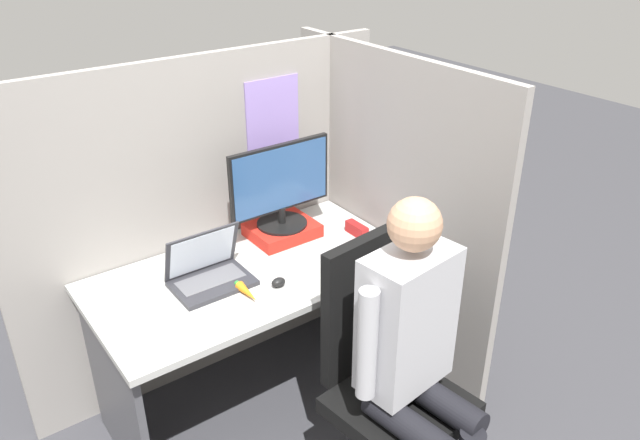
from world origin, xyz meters
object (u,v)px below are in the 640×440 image
(monitor, at_px, (281,184))
(office_chair, at_px, (385,370))
(stapler, at_px, (357,229))
(laptop, at_px, (209,273))
(paper_box, at_px, (282,230))
(carrot_toy, at_px, (247,292))
(person, at_px, (416,350))

(monitor, height_order, office_chair, monitor)
(stapler, relative_size, office_chair, 0.12)
(laptop, relative_size, office_chair, 0.30)
(paper_box, height_order, monitor, monitor)
(paper_box, distance_m, carrot_toy, 0.52)
(monitor, bearing_deg, carrot_toy, -138.61)
(paper_box, relative_size, stapler, 2.41)
(office_chair, bearing_deg, monitor, 84.85)
(laptop, height_order, carrot_toy, laptop)
(person, bearing_deg, paper_box, 84.62)
(laptop, height_order, person, person)
(monitor, bearing_deg, person, -95.36)
(monitor, height_order, stapler, monitor)
(monitor, distance_m, person, 1.05)
(carrot_toy, relative_size, office_chair, 0.15)
(monitor, xyz_separation_m, laptop, (-0.47, -0.17, -0.22))
(paper_box, distance_m, person, 1.01)
(monitor, xyz_separation_m, stapler, (0.29, -0.21, -0.24))
(paper_box, xyz_separation_m, office_chair, (-0.08, -0.84, -0.23))
(person, bearing_deg, carrot_toy, 114.28)
(laptop, xyz_separation_m, stapler, (0.76, -0.04, -0.02))
(laptop, bearing_deg, carrot_toy, -67.25)
(monitor, xyz_separation_m, person, (-0.09, -1.01, -0.25))
(carrot_toy, bearing_deg, stapler, 11.69)
(paper_box, bearing_deg, person, -95.38)
(laptop, xyz_separation_m, office_chair, (0.39, -0.67, -0.25))
(paper_box, bearing_deg, office_chair, -95.16)
(office_chair, bearing_deg, person, -96.41)
(monitor, bearing_deg, office_chair, -95.15)
(laptop, bearing_deg, person, -66.05)
(monitor, xyz_separation_m, office_chair, (-0.08, -0.84, -0.47))
(monitor, relative_size, office_chair, 0.49)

